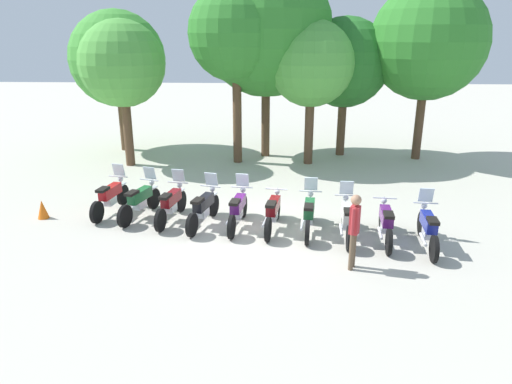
# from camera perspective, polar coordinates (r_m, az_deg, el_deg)

# --- Properties ---
(ground_plane) EXTENTS (80.00, 80.00, 0.00)m
(ground_plane) POSITION_cam_1_polar(r_m,az_deg,el_deg) (12.92, -0.11, -4.50)
(ground_plane) COLOR #BCB7A8
(motorcycle_0) EXTENTS (0.70, 2.18, 1.37)m
(motorcycle_0) POSITION_cam_1_polar(r_m,az_deg,el_deg) (14.53, -17.30, -0.51)
(motorcycle_0) COLOR black
(motorcycle_0) RESTS_ON ground_plane
(motorcycle_1) EXTENTS (0.83, 2.13, 1.37)m
(motorcycle_1) POSITION_cam_1_polar(r_m,az_deg,el_deg) (13.97, -13.93, -0.97)
(motorcycle_1) COLOR black
(motorcycle_1) RESTS_ON ground_plane
(motorcycle_2) EXTENTS (0.71, 2.18, 1.37)m
(motorcycle_2) POSITION_cam_1_polar(r_m,az_deg,el_deg) (13.53, -10.28, -1.37)
(motorcycle_2) COLOR black
(motorcycle_2) RESTS_ON ground_plane
(motorcycle_3) EXTENTS (0.79, 2.15, 1.37)m
(motorcycle_3) POSITION_cam_1_polar(r_m,az_deg,el_deg) (13.06, -6.41, -1.91)
(motorcycle_3) COLOR black
(motorcycle_3) RESTS_ON ground_plane
(motorcycle_4) EXTENTS (0.66, 2.18, 1.37)m
(motorcycle_4) POSITION_cam_1_polar(r_m,az_deg,el_deg) (12.89, -2.21, -2.08)
(motorcycle_4) COLOR black
(motorcycle_4) RESTS_ON ground_plane
(motorcycle_5) EXTENTS (0.69, 2.18, 0.99)m
(motorcycle_5) POSITION_cam_1_polar(r_m,az_deg,el_deg) (12.73, 2.08, -2.43)
(motorcycle_5) COLOR black
(motorcycle_5) RESTS_ON ground_plane
(motorcycle_6) EXTENTS (0.64, 2.19, 1.37)m
(motorcycle_6) POSITION_cam_1_polar(r_m,az_deg,el_deg) (12.63, 6.47, -2.65)
(motorcycle_6) COLOR black
(motorcycle_6) RESTS_ON ground_plane
(motorcycle_7) EXTENTS (0.62, 2.19, 1.37)m
(motorcycle_7) POSITION_cam_1_polar(r_m,az_deg,el_deg) (12.46, 11.00, -3.20)
(motorcycle_7) COLOR black
(motorcycle_7) RESTS_ON ground_plane
(motorcycle_8) EXTENTS (0.63, 2.19, 0.99)m
(motorcycle_8) POSITION_cam_1_polar(r_m,az_deg,el_deg) (12.47, 15.53, -3.60)
(motorcycle_8) COLOR black
(motorcycle_8) RESTS_ON ground_plane
(motorcycle_9) EXTENTS (0.62, 2.19, 1.37)m
(motorcycle_9) POSITION_cam_1_polar(r_m,az_deg,el_deg) (12.43, 20.21, -4.10)
(motorcycle_9) COLOR black
(motorcycle_9) RESTS_ON ground_plane
(person_0) EXTENTS (0.31, 0.40, 1.78)m
(person_0) POSITION_cam_1_polar(r_m,az_deg,el_deg) (10.64, 11.89, -4.04)
(person_0) COLOR brown
(person_0) RESTS_ON ground_plane
(tree_0) EXTENTS (4.13, 4.13, 6.13)m
(tree_0) POSITION_cam_1_polar(r_m,az_deg,el_deg) (22.05, -16.52, 15.27)
(tree_0) COLOR brown
(tree_0) RESTS_ON ground_plane
(tree_1) EXTENTS (3.30, 3.30, 5.66)m
(tree_1) POSITION_cam_1_polar(r_m,az_deg,el_deg) (19.23, -16.01, 14.74)
(tree_1) COLOR brown
(tree_1) RESTS_ON ground_plane
(tree_2) EXTENTS (3.73, 3.73, 6.99)m
(tree_2) POSITION_cam_1_polar(r_m,az_deg,el_deg) (19.00, -2.43, 18.70)
(tree_2) COLOR brown
(tree_2) RESTS_ON ground_plane
(tree_3) EXTENTS (5.39, 5.39, 7.96)m
(tree_3) POSITION_cam_1_polar(r_m,az_deg,el_deg) (20.06, 1.24, 19.18)
(tree_3) COLOR brown
(tree_3) RESTS_ON ground_plane
(tree_4) EXTENTS (3.34, 3.34, 5.67)m
(tree_4) POSITION_cam_1_polar(r_m,az_deg,el_deg) (18.91, 6.77, 15.21)
(tree_4) COLOR brown
(tree_4) RESTS_ON ground_plane
(tree_5) EXTENTS (3.72, 3.72, 5.81)m
(tree_5) POSITION_cam_1_polar(r_m,az_deg,el_deg) (20.61, 10.80, 15.19)
(tree_5) COLOR brown
(tree_5) RESTS_ON ground_plane
(tree_6) EXTENTS (4.64, 4.64, 7.13)m
(tree_6) POSITION_cam_1_polar(r_m,az_deg,el_deg) (20.72, 20.25, 16.80)
(tree_6) COLOR brown
(tree_6) RESTS_ON ground_plane
(traffic_cone) EXTENTS (0.32, 0.32, 0.55)m
(traffic_cone) POSITION_cam_1_polar(r_m,az_deg,el_deg) (14.90, -24.58, -1.92)
(traffic_cone) COLOR orange
(traffic_cone) RESTS_ON ground_plane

